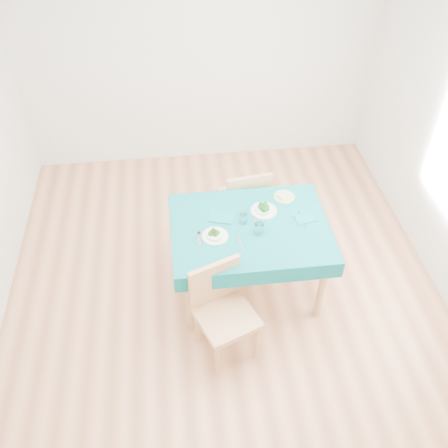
{
  "coord_description": "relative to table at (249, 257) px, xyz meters",
  "views": [
    {
      "loc": [
        -0.37,
        -3.01,
        3.64
      ],
      "look_at": [
        0.0,
        0.0,
        0.85
      ],
      "focal_mm": 40.0,
      "sensor_mm": 36.0,
      "label": 1
    }
  ],
  "objects": [
    {
      "name": "knife_far",
      "position": [
        0.46,
        0.03,
        0.38
      ],
      "size": [
        0.04,
        0.21,
        0.0
      ],
      "primitive_type": "cube",
      "rotation": [
        0.0,
        0.0,
        0.14
      ],
      "color": "silver",
      "rests_on": "table"
    },
    {
      "name": "room_shell",
      "position": [
        -0.23,
        -0.04,
        0.97
      ],
      "size": [
        4.02,
        4.52,
        2.73
      ],
      "color": "#AA6B46",
      "rests_on": "ground"
    },
    {
      "name": "knife_near",
      "position": [
        -0.12,
        -0.17,
        0.38
      ],
      "size": [
        0.04,
        0.21,
        0.0
      ],
      "primitive_type": "cube",
      "rotation": [
        0.0,
        0.0,
        0.14
      ],
      "color": "silver",
      "rests_on": "table"
    },
    {
      "name": "bowl_near",
      "position": [
        -0.31,
        -0.09,
        0.41
      ],
      "size": [
        0.22,
        0.22,
        0.07
      ],
      "primitive_type": null,
      "color": "white",
      "rests_on": "table"
    },
    {
      "name": "napkin_near",
      "position": [
        -0.23,
        0.14,
        0.39
      ],
      "size": [
        0.24,
        0.2,
        0.01
      ],
      "primitive_type": "cube",
      "rotation": [
        0.0,
        0.0,
        -0.3
      ],
      "color": "#0E7276",
      "rests_on": "table"
    },
    {
      "name": "bread_slice",
      "position": [
        0.37,
        0.35,
        0.4
      ],
      "size": [
        0.15,
        0.15,
        0.02
      ],
      "primitive_type": "cube",
      "rotation": [
        0.0,
        0.0,
        0.53
      ],
      "color": "beige",
      "rests_on": "side_plate"
    },
    {
      "name": "chair_near",
      "position": [
        -0.29,
        -0.67,
        0.17
      ],
      "size": [
        0.58,
        0.61,
        1.1
      ],
      "primitive_type": "cube",
      "rotation": [
        0.0,
        0.0,
        0.37
      ],
      "color": "tan",
      "rests_on": "ground"
    },
    {
      "name": "tumbler_side",
      "position": [
        0.06,
        -0.09,
        0.43
      ],
      "size": [
        0.08,
        0.08,
        0.1
      ],
      "primitive_type": "cylinder",
      "color": "white",
      "rests_on": "table"
    },
    {
      "name": "table",
      "position": [
        0.0,
        0.0,
        0.0
      ],
      "size": [
        1.35,
        1.02,
        0.76
      ],
      "primitive_type": "cube",
      "color": "#09666B",
      "rests_on": "ground"
    },
    {
      "name": "side_plate",
      "position": [
        0.37,
        0.35,
        0.38
      ],
      "size": [
        0.19,
        0.19,
        0.01
      ],
      "primitive_type": "cylinder",
      "color": "#A9E46F",
      "rests_on": "table"
    },
    {
      "name": "fork_far",
      "position": [
        0.06,
        0.11,
        0.38
      ],
      "size": [
        0.03,
        0.16,
        0.0
      ],
      "primitive_type": "cube",
      "rotation": [
        0.0,
        0.0,
        -0.07
      ],
      "color": "silver",
      "rests_on": "table"
    },
    {
      "name": "fork_near",
      "position": [
        -0.44,
        -0.1,
        0.38
      ],
      "size": [
        0.03,
        0.18,
        0.0
      ],
      "primitive_type": "cube",
      "rotation": [
        0.0,
        0.0,
        -0.04
      ],
      "color": "silver",
      "rests_on": "table"
    },
    {
      "name": "napkin_far",
      "position": [
        0.49,
        0.04,
        0.38
      ],
      "size": [
        0.2,
        0.15,
        0.01
      ],
      "primitive_type": "cube",
      "rotation": [
        0.0,
        0.0,
        0.17
      ],
      "color": "#0E7276",
      "rests_on": "table"
    },
    {
      "name": "tumbler_center",
      "position": [
        -0.05,
        0.06,
        0.42
      ],
      "size": [
        0.07,
        0.07,
        0.09
      ],
      "primitive_type": "cylinder",
      "color": "white",
      "rests_on": "table"
    },
    {
      "name": "bowl_far",
      "position": [
        0.15,
        0.18,
        0.41
      ],
      "size": [
        0.23,
        0.23,
        0.07
      ],
      "primitive_type": null,
      "color": "white",
      "rests_on": "table"
    },
    {
      "name": "chair_far",
      "position": [
        0.06,
        0.76,
        0.17
      ],
      "size": [
        0.51,
        0.54,
        1.1
      ],
      "primitive_type": "cube",
      "rotation": [
        0.0,
        0.0,
        3.28
      ],
      "color": "tan",
      "rests_on": "ground"
    }
  ]
}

